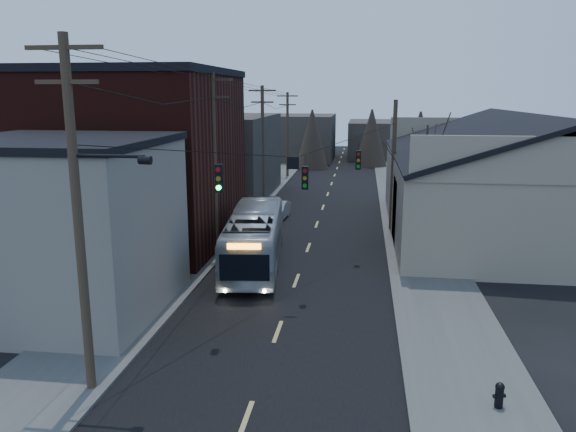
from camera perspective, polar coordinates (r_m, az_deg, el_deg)
name	(u,v)px	position (r m, az deg, el deg)	size (l,w,h in m)	color
road_surface	(321,213)	(42.75, 3.38, 0.36)	(9.00, 110.00, 0.02)	black
sidewalk_left	(237,210)	(43.68, -5.15, 0.65)	(4.00, 110.00, 0.12)	#474744
sidewalk_right	(408,214)	(42.77, 12.10, 0.17)	(4.00, 110.00, 0.12)	#474744
building_clapboard	(62,229)	(24.54, -21.97, -1.25)	(8.00, 8.00, 7.00)	gray
building_brick	(141,160)	(34.49, -14.70, 5.49)	(10.00, 12.00, 10.00)	black
building_left_far	(218,156)	(49.61, -7.11, 6.04)	(9.00, 14.00, 7.00)	#342F2A
warehouse	(520,193)	(38.53, 22.51, 2.17)	(16.16, 20.60, 7.73)	gray
building_far_left	(297,137)	(77.46, 0.90, 8.01)	(10.00, 12.00, 6.00)	#342F2A
building_far_right	(391,139)	(82.05, 10.45, 7.71)	(12.00, 14.00, 5.00)	#342F2A
bare_tree	(424,190)	(32.33, 13.68, 2.59)	(0.40, 0.40, 7.20)	black
utility_lines	(267,155)	(36.58, -2.11, 6.18)	(11.24, 45.28, 10.50)	#382B1E
bus	(255,238)	(29.42, -3.42, -2.22)	(2.51, 10.74, 2.99)	#A2A9AE
parked_car	(277,211)	(40.28, -1.16, 0.54)	(1.34, 3.85, 1.27)	#989B9F
fire_hydrant	(499,394)	(17.78, 20.68, -16.57)	(0.37, 0.26, 0.77)	black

